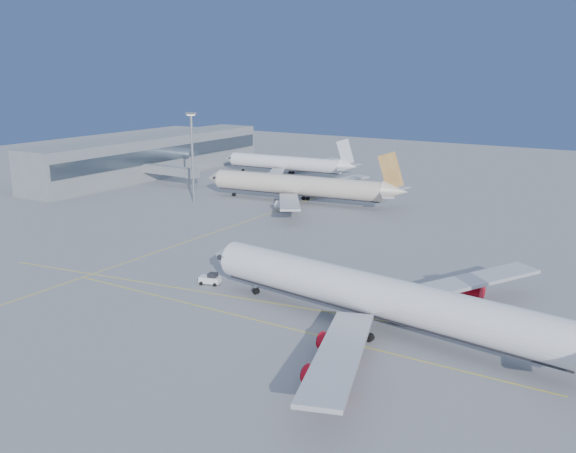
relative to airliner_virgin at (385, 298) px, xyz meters
The scene contains 9 objects.
ground 23.58m from the airliner_virgin, 161.58° to the left, with size 500.00×500.00×0.00m, color slate.
terminal 164.90m from the airliner_virgin, 145.98° to the left, with size 18.40×110.00×15.00m.
jet_bridge 139.53m from the airliner_virgin, 145.39° to the left, with size 23.60×3.60×6.90m.
taxiway_lines 39.30m from the airliner_virgin, 159.56° to the left, with size 118.86×140.00×0.02m.
airliner_virgin is the anchor object (origin of this frame).
airliner_etihad 99.31m from the airliner_virgin, 128.31° to the left, with size 66.70×61.21×17.41m.
airliner_third 150.79m from the airliner_virgin, 127.72° to the left, with size 57.35×52.80×15.38m.
pushback_tug 37.99m from the airliner_virgin, behind, with size 4.40×3.32×2.26m.
light_mast 107.90m from the airliner_virgin, 146.08° to the left, with size 2.37×2.37×27.46m.
Camera 1 is at (58.74, -95.21, 40.72)m, focal length 40.00 mm.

